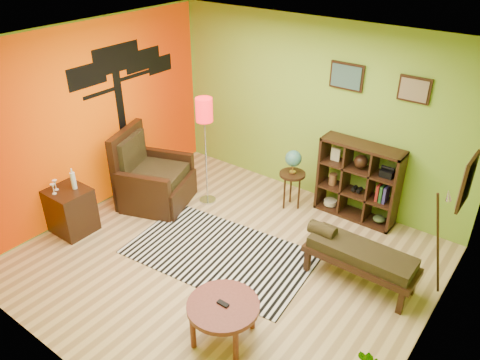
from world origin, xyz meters
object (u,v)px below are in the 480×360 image
Objects in this scene: coffee_table at (223,309)px; floor_lamp at (204,120)px; bench at (358,254)px; cube_shelf at (359,182)px; armchair at (152,181)px; side_cabinet at (71,210)px; globe_table at (293,165)px.

floor_lamp is at bearing 133.92° from coffee_table.
bench is (2.70, -0.33, -0.99)m from floor_lamp.
cube_shelf is (2.07, 1.02, -0.80)m from floor_lamp.
armchair is 0.89× the size of bench.
bench is at bearing 66.20° from coffee_table.
armchair is 3.17m from cube_shelf.
side_cabinet is at bearing 175.21° from coffee_table.
globe_table is at bearing 32.81° from armchair.
side_cabinet reaches higher than bench.
coffee_table is 3.00m from side_cabinet.
coffee_table is 0.64× the size of cube_shelf.
floor_lamp is at bearing 37.07° from armchair.
globe_table is 0.81× the size of cube_shelf.
globe_table is at bearing 48.02° from side_cabinet.
cube_shelf reaches higher than globe_table.
floor_lamp reaches higher than globe_table.
armchair is 1.04× the size of cube_shelf.
bench is at bearing 21.14° from side_cabinet.
coffee_table is at bearing -73.47° from globe_table.
floor_lamp is (0.69, 0.52, 1.04)m from armchair.
armchair is (-2.64, 1.50, -0.04)m from coffee_table.
armchair is at bearing -142.93° from floor_lamp.
armchair is 2.22m from globe_table.
floor_lamp reaches higher than armchair.
coffee_table is 0.78× the size of side_cabinet.
armchair reaches higher than globe_table.
floor_lamp is 1.44× the size of cube_shelf.
armchair is at bearing -150.87° from cube_shelf.
side_cabinet is 2.31m from floor_lamp.
bench is at bearing -32.66° from globe_table.
floor_lamp reaches higher than coffee_table.
armchair reaches higher than bench.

